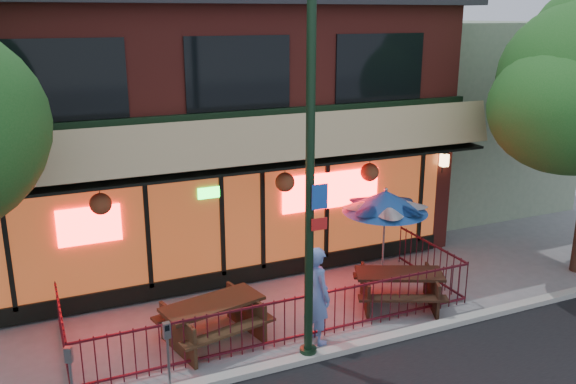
# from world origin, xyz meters

# --- Properties ---
(ground) EXTENTS (80.00, 80.00, 0.00)m
(ground) POSITION_xyz_m (0.00, 0.00, 0.00)
(ground) COLOR gray
(ground) RESTS_ON ground
(curb) EXTENTS (80.00, 0.25, 0.12)m
(curb) POSITION_xyz_m (0.00, -0.50, 0.06)
(curb) COLOR #999993
(curb) RESTS_ON ground
(restaurant_building) EXTENTS (12.96, 9.49, 8.05)m
(restaurant_building) POSITION_xyz_m (0.00, 7.11, 4.13)
(restaurant_building) COLOR maroon
(restaurant_building) RESTS_ON ground
(neighbor_building) EXTENTS (6.00, 7.00, 6.00)m
(neighbor_building) POSITION_xyz_m (9.00, 7.70, 3.00)
(neighbor_building) COLOR gray
(neighbor_building) RESTS_ON ground
(patio_fence) EXTENTS (8.44, 2.62, 1.00)m
(patio_fence) POSITION_xyz_m (0.00, 0.50, 0.63)
(patio_fence) COLOR #450E19
(patio_fence) RESTS_ON ground
(street_light) EXTENTS (0.43, 0.32, 7.00)m
(street_light) POSITION_xyz_m (0.00, -0.40, 3.15)
(street_light) COLOR black
(street_light) RESTS_ON ground
(picnic_table_left) EXTENTS (2.25, 1.90, 0.84)m
(picnic_table_left) POSITION_xyz_m (-1.45, 0.91, 0.55)
(picnic_table_left) COLOR #3C2615
(picnic_table_left) RESTS_ON ground
(picnic_table_right) EXTENTS (2.32, 2.10, 0.81)m
(picnic_table_right) POSITION_xyz_m (2.74, 0.70, 0.53)
(picnic_table_right) COLOR black
(picnic_table_right) RESTS_ON ground
(patio_umbrella) EXTENTS (2.03, 2.03, 2.32)m
(patio_umbrella) POSITION_xyz_m (3.22, 2.10, 1.98)
(patio_umbrella) COLOR gray
(patio_umbrella) RESTS_ON ground
(pedestrian) EXTENTS (0.57, 0.78, 1.98)m
(pedestrian) POSITION_xyz_m (0.42, 0.10, 0.99)
(pedestrian) COLOR #607AC1
(pedestrian) RESTS_ON ground
(parking_meter_near) EXTENTS (0.13, 0.11, 1.35)m
(parking_meter_near) POSITION_xyz_m (-2.65, -0.48, 0.91)
(parking_meter_near) COLOR gray
(parking_meter_near) RESTS_ON ground
(parking_meter_far) EXTENTS (0.14, 0.13, 1.27)m
(parking_meter_far) POSITION_xyz_m (-4.20, -0.48, 0.86)
(parking_meter_far) COLOR #94979C
(parking_meter_far) RESTS_ON ground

